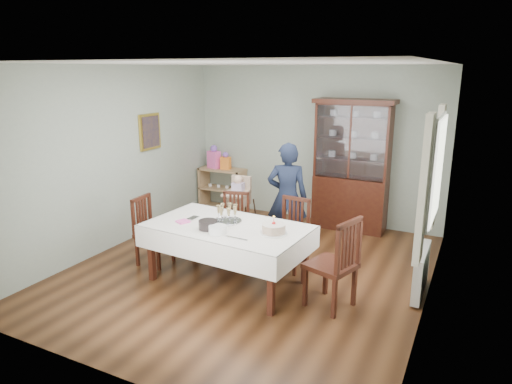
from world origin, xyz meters
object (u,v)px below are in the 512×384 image
Objects in this scene: woman at (287,197)px; chair_far_right at (290,248)px; high_chair at (238,212)px; birthday_cake at (274,229)px; chair_far_left at (234,237)px; chair_end_left at (154,244)px; champagne_tray at (227,217)px; gift_bag_pink at (214,158)px; gift_bag_orange at (226,161)px; sideboard at (223,189)px; china_cabinet at (352,164)px; chair_end_right at (332,280)px; dining_table at (228,253)px.

chair_far_right is at bearing 97.01° from woman.
birthday_cake is (1.32, -1.54, 0.42)m from high_chair.
high_chair is (-0.32, 0.71, 0.12)m from chair_far_left.
chair_end_left is 1.27m from champagne_tray.
gift_bag_pink is 1.34× the size of gift_bag_orange.
china_cabinet is at bearing -0.49° from sideboard.
chair_end_left is 2.88× the size of gift_bag_orange.
gift_bag_pink is at bearing -52.14° from woman.
gift_bag_orange is (-1.21, 1.87, 0.68)m from chair_far_left.
sideboard is 2.70m from chair_end_left.
birthday_cake is at bearing -50.62° from gift_bag_orange.
chair_end_left is 2.02m from woman.
birthday_cake is at bearing -73.01° from chair_end_right.
sideboard is 2.96m from chair_far_right.
dining_table is at bearing -121.18° from chair_far_right.
chair_end_right reaches higher than champagne_tray.
champagne_tray is at bearing -69.27° from high_chair.
gift_bag_orange reaches higher than chair_far_right.
chair_end_right reaches higher than chair_far_right.
chair_end_right is (1.73, -0.84, 0.05)m from chair_far_left.
chair_end_left is 1.93m from birthday_cake.
champagne_tray is (0.62, -1.41, 0.43)m from high_chair.
chair_far_left is 2.49× the size of champagne_tray.
chair_far_right is (-0.29, -1.94, -0.84)m from china_cabinet.
chair_far_right is 1.13m from chair_end_right.
chair_end_left is (-1.75, -0.70, -0.00)m from chair_far_right.
dining_table is at bearing 60.49° from woman.
chair_far_right is at bearing -19.77° from chair_far_left.
champagne_tray is (1.61, -2.59, 0.43)m from sideboard.
high_chair is at bearing -52.18° from gift_bag_orange.
gift_bag_pink is at bearing 112.85° from chair_far_left.
dining_table is 1.68m from high_chair.
woman is 4.46× the size of champagne_tray.
gift_bag_orange is (0.26, 0.00, -0.05)m from gift_bag_pink.
dining_table is 2.29× the size of chair_far_left.
woman is at bearing 106.28° from birthday_cake.
chair_end_right is 3.33× the size of birthday_cake.
gift_bag_pink reaches higher than birthday_cake.
china_cabinet is 2.40× the size of chair_far_left.
chair_far_right is 0.93m from birthday_cake.
sideboard is at bearing 6.88° from chair_end_left.
china_cabinet is at bearing -40.62° from chair_end_left.
champagne_tray is at bearing -82.12° from chair_far_left.
high_chair reaches higher than chair_end_left.
gift_bag_orange is (0.09, -0.02, 0.55)m from sideboard.
dining_table is at bearing -58.37° from sideboard.
chair_end_left is at bearing -153.15° from chair_far_left.
birthday_cake is at bearing -52.34° from high_chair.
china_cabinet is at bearing -151.30° from chair_end_right.
chair_far_left is 1.15m from chair_end_left.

